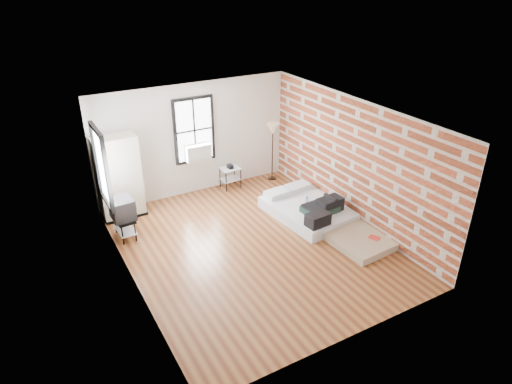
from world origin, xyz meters
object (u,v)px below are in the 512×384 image
mattress_bare (340,227)px  floor_lamp (273,132)px  wardrobe (119,177)px  side_table (230,172)px  mattress_main (309,209)px  tv_stand (123,210)px

mattress_bare → floor_lamp: size_ratio=1.35×
wardrobe → side_table: 2.88m
mattress_bare → wardrobe: size_ratio=1.10×
mattress_main → side_table: size_ratio=3.27×
mattress_main → tv_stand: tv_stand is taller
wardrobe → tv_stand: 1.05m
wardrobe → mattress_bare: bearing=-39.4°
mattress_main → floor_lamp: (0.31, 2.16, 1.17)m
wardrobe → side_table: wardrobe is taller
mattress_main → mattress_bare: mattress_main is taller
side_table → floor_lamp: (1.23, -0.07, 0.91)m
mattress_main → wardrobe: bearing=145.2°
floor_lamp → side_table: bearing=176.7°
tv_stand → floor_lamp: bearing=10.8°
side_table → floor_lamp: bearing=-3.3°
mattress_bare → tv_stand: bearing=148.8°
floor_lamp → tv_stand: bearing=-167.1°
wardrobe → tv_stand: wardrobe is taller
side_table → mattress_main: bearing=-67.5°
mattress_bare → floor_lamp: (0.14, 3.09, 1.21)m
mattress_main → mattress_bare: bearing=-84.9°
mattress_main → tv_stand: size_ratio=2.32×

